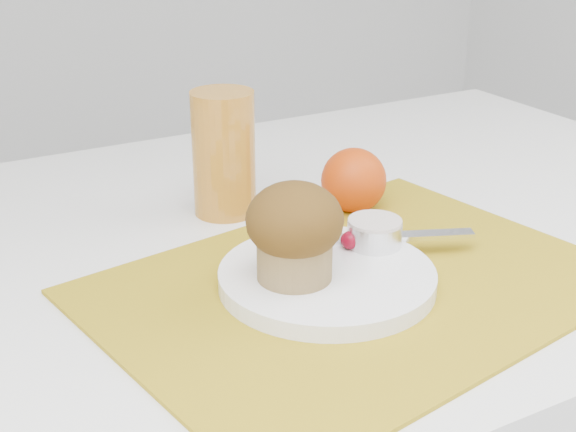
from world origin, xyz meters
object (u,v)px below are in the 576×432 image
orange (354,180)px  muffin (295,230)px  plate (327,278)px  juice_glass (224,154)px

orange → muffin: (-0.17, -0.16, 0.03)m
plate → juice_glass: size_ratio=1.43×
plate → muffin: 0.07m
orange → juice_glass: juice_glass is taller
plate → orange: size_ratio=2.72×
juice_glass → muffin: juice_glass is taller
orange → muffin: muffin is taller
plate → juice_glass: 0.24m
orange → plate: bearing=-130.4°
plate → juice_glass: juice_glass is taller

